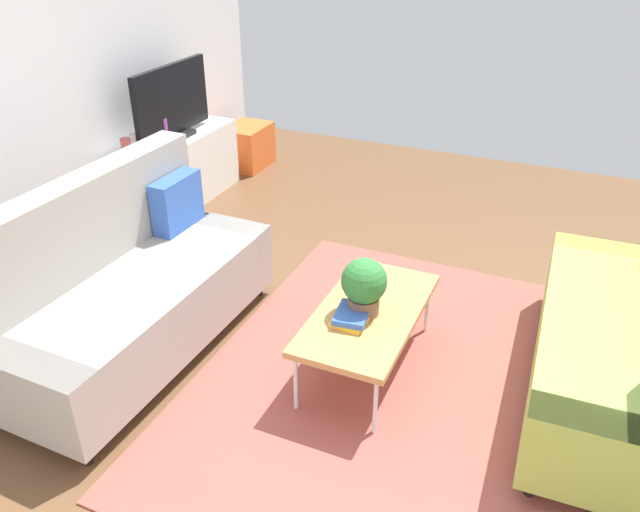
# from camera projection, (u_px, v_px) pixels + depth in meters

# --- Properties ---
(ground_plane) EXTENTS (7.68, 7.68, 0.00)m
(ground_plane) POSITION_uv_depth(u_px,v_px,m) (376.00, 359.00, 3.94)
(ground_plane) COLOR brown
(area_rug) EXTENTS (2.90, 2.20, 0.01)m
(area_rug) POSITION_uv_depth(u_px,v_px,m) (395.00, 380.00, 3.76)
(area_rug) COLOR #9E4C42
(area_rug) RESTS_ON ground_plane
(couch_beige) EXTENTS (1.92, 0.88, 1.10)m
(couch_beige) POSITION_uv_depth(u_px,v_px,m) (127.00, 287.00, 3.85)
(couch_beige) COLOR gray
(couch_beige) RESTS_ON ground_plane
(couch_green) EXTENTS (1.93, 0.91, 1.10)m
(couch_green) POSITION_uv_depth(u_px,v_px,m) (637.00, 340.00, 3.39)
(couch_green) COLOR #A3BC4C
(couch_green) RESTS_ON ground_plane
(coffee_table) EXTENTS (1.10, 0.56, 0.42)m
(coffee_table) POSITION_uv_depth(u_px,v_px,m) (368.00, 314.00, 3.68)
(coffee_table) COLOR #B7844C
(coffee_table) RESTS_ON ground_plane
(tv_console) EXTENTS (1.40, 0.44, 0.64)m
(tv_console) POSITION_uv_depth(u_px,v_px,m) (178.00, 171.00, 5.83)
(tv_console) COLOR silver
(tv_console) RESTS_ON ground_plane
(tv) EXTENTS (1.00, 0.20, 0.64)m
(tv) POSITION_uv_depth(u_px,v_px,m) (172.00, 103.00, 5.52)
(tv) COLOR black
(tv) RESTS_ON tv_console
(storage_trunk) EXTENTS (0.52, 0.40, 0.44)m
(storage_trunk) POSITION_uv_depth(u_px,v_px,m) (247.00, 146.00, 6.72)
(storage_trunk) COLOR orange
(storage_trunk) RESTS_ON ground_plane
(potted_plant) EXTENTS (0.26, 0.26, 0.34)m
(potted_plant) POSITION_uv_depth(u_px,v_px,m) (364.00, 285.00, 3.56)
(potted_plant) COLOR brown
(potted_plant) RESTS_ON coffee_table
(table_book_0) EXTENTS (0.24, 0.19, 0.03)m
(table_book_0) POSITION_uv_depth(u_px,v_px,m) (352.00, 318.00, 3.58)
(table_book_0) COLOR gold
(table_book_0) RESTS_ON coffee_table
(table_book_1) EXTENTS (0.26, 0.21, 0.03)m
(table_book_1) POSITION_uv_depth(u_px,v_px,m) (352.00, 314.00, 3.56)
(table_book_1) COLOR #3359B2
(table_book_1) RESTS_ON table_book_0
(vase_0) EXTENTS (0.08, 0.08, 0.17)m
(vase_0) POSITION_uv_depth(u_px,v_px,m) (126.00, 148.00, 5.19)
(vase_0) COLOR #B24C4C
(vase_0) RESTS_ON tv_console
(vase_1) EXTENTS (0.12, 0.12, 0.16)m
(vase_1) POSITION_uv_depth(u_px,v_px,m) (137.00, 143.00, 5.31)
(vase_1) COLOR silver
(vase_1) RESTS_ON tv_console
(bottle_0) EXTENTS (0.05, 0.05, 0.14)m
(bottle_0) POSITION_uv_depth(u_px,v_px,m) (159.00, 139.00, 5.42)
(bottle_0) COLOR #3359B2
(bottle_0) RESTS_ON tv_console
(bottle_1) EXTENTS (0.04, 0.04, 0.22)m
(bottle_1) POSITION_uv_depth(u_px,v_px,m) (166.00, 131.00, 5.48)
(bottle_1) COLOR purple
(bottle_1) RESTS_ON tv_console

